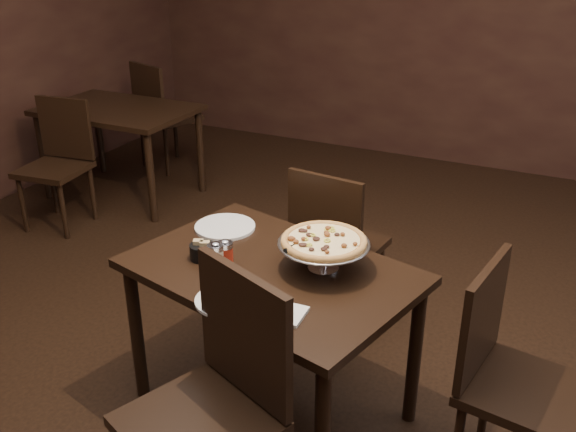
% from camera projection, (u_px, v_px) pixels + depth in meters
% --- Properties ---
extents(room, '(6.04, 7.04, 2.84)m').
position_uv_depth(room, '(309.00, 93.00, 2.16)').
color(room, black).
rests_on(room, ground).
extents(dining_table, '(1.25, 0.98, 0.69)m').
position_uv_depth(dining_table, '(271.00, 287.00, 2.56)').
color(dining_table, black).
rests_on(dining_table, ground).
extents(background_table, '(1.10, 0.73, 0.69)m').
position_uv_depth(background_table, '(119.00, 120.00, 4.74)').
color(background_table, black).
rests_on(background_table, ground).
extents(pizza_stand, '(0.36, 0.36, 0.15)m').
position_uv_depth(pizza_stand, '(324.00, 241.00, 2.46)').
color(pizza_stand, silver).
rests_on(pizza_stand, dining_table).
extents(parmesan_shaker, '(0.07, 0.07, 0.11)m').
position_uv_depth(parmesan_shaker, '(216.00, 256.00, 2.49)').
color(parmesan_shaker, '#F2E4BC').
rests_on(parmesan_shaker, dining_table).
extents(pepper_flake_shaker, '(0.06, 0.06, 0.11)m').
position_uv_depth(pepper_flake_shaker, '(225.00, 253.00, 2.52)').
color(pepper_flake_shaker, maroon).
rests_on(pepper_flake_shaker, dining_table).
extents(packet_caddy, '(0.10, 0.10, 0.08)m').
position_uv_depth(packet_caddy, '(202.00, 251.00, 2.57)').
color(packet_caddy, black).
rests_on(packet_caddy, dining_table).
extents(napkin_stack, '(0.13, 0.13, 0.01)m').
position_uv_depth(napkin_stack, '(286.00, 314.00, 2.21)').
color(napkin_stack, white).
rests_on(napkin_stack, dining_table).
extents(plate_left, '(0.27, 0.27, 0.01)m').
position_uv_depth(plate_left, '(225.00, 227.00, 2.84)').
color(plate_left, white).
rests_on(plate_left, dining_table).
extents(plate_near, '(0.23, 0.23, 0.01)m').
position_uv_depth(plate_near, '(227.00, 300.00, 2.29)').
color(plate_near, white).
rests_on(plate_near, dining_table).
extents(serving_spatula, '(0.14, 0.14, 0.02)m').
position_uv_depth(serving_spatula, '(296.00, 246.00, 2.43)').
color(serving_spatula, silver).
rests_on(serving_spatula, pizza_stand).
extents(chair_far, '(0.44, 0.44, 0.85)m').
position_uv_depth(chair_far, '(335.00, 241.00, 3.23)').
color(chair_far, black).
rests_on(chair_far, ground).
extents(chair_near, '(0.57, 0.57, 0.94)m').
position_uv_depth(chair_near, '(216.00, 398.00, 2.09)').
color(chair_near, black).
rests_on(chair_near, ground).
extents(chair_side, '(0.46, 0.46, 0.86)m').
position_uv_depth(chair_side, '(508.00, 371.00, 2.28)').
color(chair_side, black).
rests_on(chair_side, ground).
extents(bg_chair_far, '(0.53, 0.53, 0.90)m').
position_uv_depth(bg_chair_far, '(162.00, 112.00, 5.31)').
color(bg_chair_far, black).
rests_on(bg_chair_far, ground).
extents(bg_chair_near, '(0.45, 0.45, 0.86)m').
position_uv_depth(bg_chair_near, '(59.00, 158.00, 4.34)').
color(bg_chair_near, black).
rests_on(bg_chair_near, ground).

